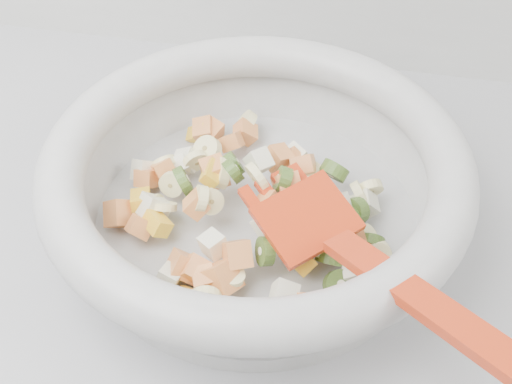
# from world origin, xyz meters

# --- Properties ---
(mixing_bowl) EXTENTS (0.43, 0.42, 0.14)m
(mixing_bowl) POSITION_xyz_m (0.03, 1.45, 0.96)
(mixing_bowl) COLOR #BCBCBA
(mixing_bowl) RESTS_ON counter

